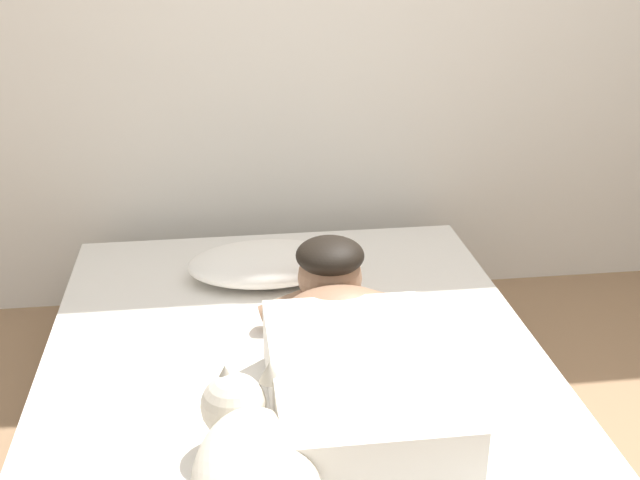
# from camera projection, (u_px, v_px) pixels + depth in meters

# --- Properties ---
(bed) EXTENTS (1.44, 1.97, 0.33)m
(bed) POSITION_uv_depth(u_px,v_px,m) (298.00, 420.00, 2.22)
(bed) COLOR gray
(bed) RESTS_ON ground
(pillow) EXTENTS (0.52, 0.32, 0.11)m
(pillow) POSITION_uv_depth(u_px,v_px,m) (266.00, 263.00, 2.65)
(pillow) COLOR white
(pillow) RESTS_ON bed
(person_lying) EXTENTS (0.43, 0.92, 0.27)m
(person_lying) POSITION_uv_depth(u_px,v_px,m) (350.00, 354.00, 2.03)
(person_lying) COLOR silver
(person_lying) RESTS_ON bed
(dog) EXTENTS (0.26, 0.57, 0.21)m
(dog) POSITION_uv_depth(u_px,v_px,m) (253.00, 477.00, 1.60)
(dog) COLOR beige
(dog) RESTS_ON bed
(coffee_cup) EXTENTS (0.12, 0.09, 0.07)m
(coffee_cup) POSITION_uv_depth(u_px,v_px,m) (327.00, 278.00, 2.59)
(coffee_cup) COLOR white
(coffee_cup) RESTS_ON bed
(cell_phone) EXTENTS (0.07, 0.14, 0.01)m
(cell_phone) POSITION_uv_depth(u_px,v_px,m) (234.00, 459.00, 1.81)
(cell_phone) COLOR black
(cell_phone) RESTS_ON bed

